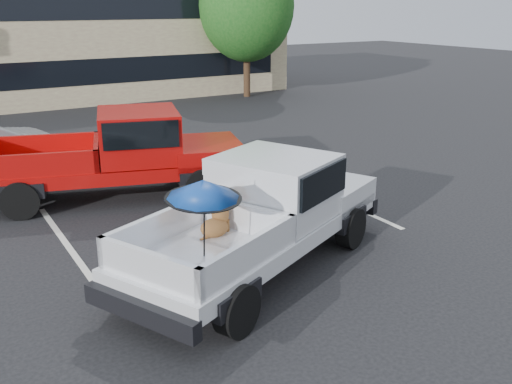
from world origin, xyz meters
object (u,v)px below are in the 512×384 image
red_pickup (132,150)px  tree_back (127,1)px  silver_pickup (267,206)px  tree_right (247,6)px

red_pickup → tree_back: bearing=87.5°
tree_back → silver_pickup: (-6.17, -24.37, -3.36)m
tree_back → silver_pickup: tree_back is taller
tree_right → tree_back: 8.55m
tree_right → silver_pickup: (-9.17, -16.37, -3.16)m
tree_right → red_pickup: bearing=-130.4°
tree_right → red_pickup: (-9.88, -11.62, -3.11)m
tree_back → silver_pickup: bearing=-104.2°
tree_right → tree_back: (-3.00, 8.00, 0.20)m
silver_pickup → red_pickup: bearing=73.8°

